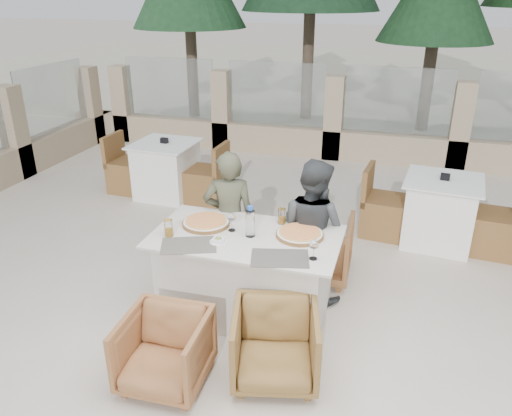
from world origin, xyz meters
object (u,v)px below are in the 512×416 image
(olive_dish, at_px, (218,240))
(bg_table_a, at_px, (167,170))
(pizza_right, at_px, (300,233))
(wine_glass_centre, at_px, (232,221))
(diner_left, at_px, (229,219))
(water_bottle, at_px, (250,221))
(beer_glass_right, at_px, (282,216))
(wine_glass_corner, at_px, (314,248))
(dining_table, at_px, (246,275))
(beer_glass_left, at_px, (169,228))
(armchair_far_left, at_px, (241,243))
(diner_right, at_px, (312,230))
(bg_table_b, at_px, (440,212))
(pizza_left, at_px, (206,222))
(armchair_near_right, at_px, (275,345))
(armchair_far_right, at_px, (317,246))

(olive_dish, distance_m, bg_table_a, 3.07)
(pizza_right, distance_m, wine_glass_centre, 0.60)
(wine_glass_centre, height_order, diner_left, diner_left)
(water_bottle, bearing_deg, beer_glass_right, 58.55)
(pizza_right, xyz_separation_m, water_bottle, (-0.40, -0.12, 0.11))
(wine_glass_corner, bearing_deg, wine_glass_centre, 159.48)
(dining_table, height_order, beer_glass_left, beer_glass_left)
(wine_glass_centre, relative_size, beer_glass_left, 1.25)
(armchair_far_left, bearing_deg, diner_right, -178.56)
(wine_glass_centre, xyz_separation_m, bg_table_b, (1.83, 1.85, -0.48))
(bg_table_a, bearing_deg, olive_dish, -53.38)
(pizza_left, relative_size, beer_glass_right, 2.99)
(armchair_near_right, bearing_deg, bg_table_b, 51.09)
(pizza_left, distance_m, diner_left, 0.39)
(armchair_near_right, distance_m, diner_right, 1.24)
(pizza_right, relative_size, bg_table_a, 0.25)
(armchair_near_right, bearing_deg, armchair_far_left, 103.42)
(diner_right, bearing_deg, armchair_far_left, 5.77)
(pizza_right, distance_m, wine_glass_corner, 0.40)
(diner_left, bearing_deg, beer_glass_right, 147.16)
(water_bottle, distance_m, armchair_far_left, 0.98)
(armchair_near_right, bearing_deg, pizza_left, 121.90)
(beer_glass_right, bearing_deg, wine_glass_corner, -54.78)
(armchair_far_left, height_order, bg_table_b, bg_table_b)
(beer_glass_left, relative_size, armchair_far_right, 0.21)
(armchair_near_right, bearing_deg, dining_table, 108.00)
(armchair_far_right, xyz_separation_m, bg_table_b, (1.20, 1.09, 0.07))
(pizza_right, distance_m, diner_left, 0.84)
(armchair_near_right, height_order, diner_right, diner_right)
(wine_glass_corner, relative_size, diner_left, 0.14)
(beer_glass_right, height_order, armchair_far_right, beer_glass_right)
(beer_glass_right, relative_size, bg_table_a, 0.09)
(pizza_left, distance_m, bg_table_b, 2.79)
(pizza_left, distance_m, wine_glass_centre, 0.27)
(wine_glass_centre, height_order, bg_table_b, wine_glass_centre)
(armchair_far_right, bearing_deg, water_bottle, 59.24)
(wine_glass_centre, relative_size, wine_glass_corner, 1.00)
(pizza_left, relative_size, armchair_far_left, 0.64)
(armchair_far_right, bearing_deg, armchair_far_left, 6.78)
(pizza_left, bearing_deg, bg_table_b, 40.84)
(water_bottle, bearing_deg, diner_right, 44.75)
(wine_glass_corner, relative_size, armchair_near_right, 0.29)
(wine_glass_centre, xyz_separation_m, beer_glass_right, (0.38, 0.26, -0.02))
(pizza_left, relative_size, bg_table_b, 0.26)
(pizza_left, distance_m, beer_glass_left, 0.37)
(wine_glass_corner, bearing_deg, armchair_far_right, 97.50)
(beer_glass_left, distance_m, armchair_near_right, 1.33)
(pizza_left, distance_m, water_bottle, 0.47)
(pizza_right, distance_m, diner_right, 0.35)
(beer_glass_left, distance_m, bg_table_a, 2.86)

